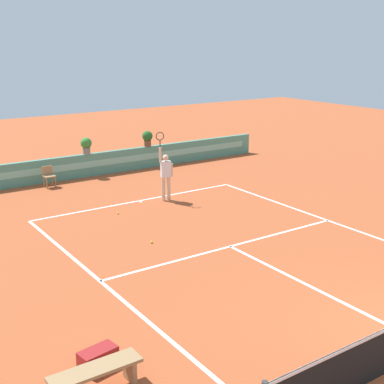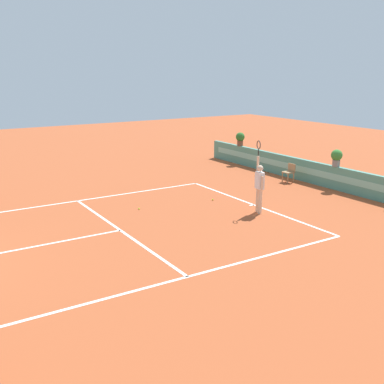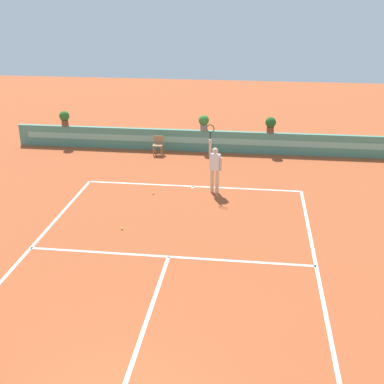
{
  "view_description": "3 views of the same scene",
  "coord_description": "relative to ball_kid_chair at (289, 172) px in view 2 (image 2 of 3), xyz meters",
  "views": [
    {
      "loc": [
        -9.08,
        -4.97,
        5.81
      ],
      "look_at": [
        0.35,
        8.89,
        1.0
      ],
      "focal_mm": 50.17,
      "sensor_mm": 36.0,
      "label": 1
    },
    {
      "loc": [
        13.19,
        0.82,
        4.95
      ],
      "look_at": [
        0.35,
        8.89,
        1.0
      ],
      "focal_mm": 43.71,
      "sensor_mm": 36.0,
      "label": 2
    },
    {
      "loc": [
        2.23,
        -5.87,
        7.08
      ],
      "look_at": [
        0.35,
        8.89,
        1.0
      ],
      "focal_mm": 46.8,
      "sensor_mm": 36.0,
      "label": 3
    }
  ],
  "objects": [
    {
      "name": "ground_plane",
      "position": [
        2.07,
        -9.66,
        -0.48
      ],
      "size": [
        60.0,
        60.0,
        0.0
      ],
      "primitive_type": "plane",
      "color": "#A84C28"
    },
    {
      "name": "court_lines",
      "position": [
        2.07,
        -8.94,
        -0.47
      ],
      "size": [
        8.32,
        11.94,
        0.01
      ],
      "color": "white",
      "rests_on": "ground"
    },
    {
      "name": "back_wall_barrier",
      "position": [
        2.07,
        0.73,
        0.02
      ],
      "size": [
        18.0,
        0.21,
        1.0
      ],
      "color": "#4C8E7A",
      "rests_on": "ground"
    },
    {
      "name": "ball_kid_chair",
      "position": [
        0.0,
        0.0,
        0.0
      ],
      "size": [
        0.44,
        0.44,
        0.85
      ],
      "color": "#99754C",
      "rests_on": "ground"
    },
    {
      "name": "tennis_player",
      "position": [
        2.94,
        -4.27,
        0.57
      ],
      "size": [
        0.6,
        0.31,
        2.58
      ],
      "color": "beige",
      "rests_on": "ground"
    },
    {
      "name": "tennis_ball_near_baseline",
      "position": [
        0.72,
        -4.74,
        -0.44
      ],
      "size": [
        0.07,
        0.07,
        0.07
      ],
      "primitive_type": "sphere",
      "color": "#CCE033",
      "rests_on": "ground"
    },
    {
      "name": "tennis_ball_mid_court",
      "position": [
        0.31,
        -7.74,
        -0.44
      ],
      "size": [
        0.07,
        0.07,
        0.07
      ],
      "primitive_type": "sphere",
      "color": "#CCE033",
      "rests_on": "ground"
    },
    {
      "name": "potted_plant_far_left",
      "position": [
        -4.62,
        0.73,
        0.93
      ],
      "size": [
        0.48,
        0.48,
        0.72
      ],
      "color": "brown",
      "rests_on": "back_wall_barrier"
    },
    {
      "name": "potted_plant_centre",
      "position": [
        2.01,
        0.73,
        0.93
      ],
      "size": [
        0.48,
        0.48,
        0.72
      ],
      "color": "gray",
      "rests_on": "back_wall_barrier"
    }
  ]
}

